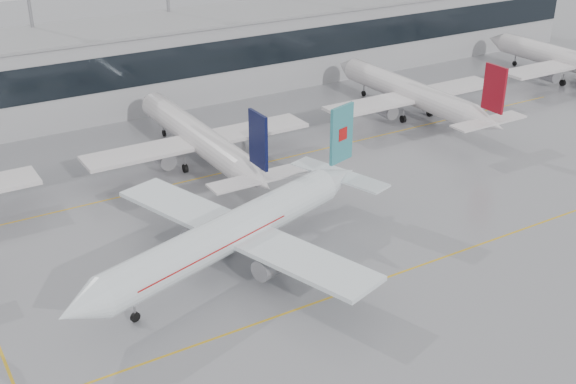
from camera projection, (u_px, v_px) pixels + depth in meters
ground at (355, 289)px, 66.63m from camera, size 320.00×320.00×0.00m
taxi_line_main at (355, 289)px, 66.63m from camera, size 120.00×0.25×0.01m
taxi_line_north at (213, 175)px, 89.75m from camera, size 120.00×0.25×0.01m
terminal at (121, 67)px, 111.82m from camera, size 180.00×15.00×12.00m
terminal_glass at (137, 70)px, 105.36m from camera, size 180.00×0.20×5.00m
terminal_roof at (117, 28)px, 109.15m from camera, size 182.00×16.00×0.40m
light_masts at (103, 13)px, 113.28m from camera, size 156.40×1.00×22.60m
air_canada_jet at (237, 230)px, 68.82m from camera, size 37.47×30.88×12.18m
parked_jet_c at (199, 138)px, 90.99m from camera, size 29.64×36.96×11.72m
parked_jet_d at (413, 94)px, 107.40m from camera, size 29.64×36.96×11.72m
parked_jet_e at (570, 61)px, 123.80m from camera, size 29.64×36.96×11.72m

